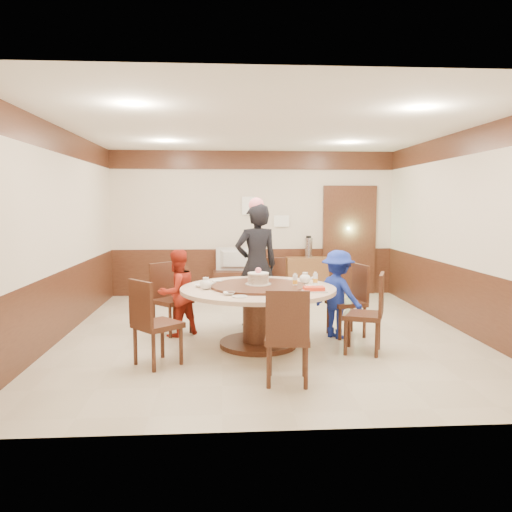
{
  "coord_description": "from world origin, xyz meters",
  "views": [
    {
      "loc": [
        -0.59,
        -6.76,
        1.79
      ],
      "look_at": [
        -0.16,
        -0.22,
        1.1
      ],
      "focal_mm": 35.0,
      "sensor_mm": 36.0,
      "label": 1
    }
  ],
  "objects": [
    {
      "name": "notice_left",
      "position": [
        -0.1,
        2.96,
        1.75
      ],
      "size": [
        0.25,
        0.0,
        0.35
      ],
      "primitive_type": "cube",
      "color": "white",
      "rests_on": "room"
    },
    {
      "name": "teapot_left",
      "position": [
        -0.81,
        -0.73,
        0.81
      ],
      "size": [
        0.17,
        0.15,
        0.13
      ],
      "primitive_type": "ellipsoid",
      "color": "white",
      "rests_on": "banquet_table"
    },
    {
      "name": "person_red",
      "position": [
        -1.22,
        -0.05,
        0.59
      ],
      "size": [
        0.72,
        0.71,
        1.18
      ],
      "primitive_type": "imported",
      "rotation": [
        0.0,
        0.0,
        3.85
      ],
      "color": "#A52516",
      "rests_on": "ground"
    },
    {
      "name": "person_blue",
      "position": [
        0.93,
        -0.29,
        0.59
      ],
      "size": [
        0.81,
        0.87,
        1.18
      ],
      "primitive_type": "imported",
      "rotation": [
        0.0,
        0.0,
        2.24
      ],
      "color": "#182C9A",
      "rests_on": "ground"
    },
    {
      "name": "tv_stand",
      "position": [
        -0.36,
        2.75,
        0.25
      ],
      "size": [
        0.85,
        0.45,
        0.5
      ],
      "primitive_type": "cube",
      "color": "#412114",
      "rests_on": "ground"
    },
    {
      "name": "chair_3",
      "position": [
        -1.34,
        -1.3,
        0.3
      ],
      "size": [
        0.62,
        0.62,
        0.97
      ],
      "rotation": [
        0.0,
        0.0,
        5.44
      ],
      "color": "#412114",
      "rests_on": "ground"
    },
    {
      "name": "side_cabinet",
      "position": [
        1.03,
        2.78,
        0.38
      ],
      "size": [
        0.8,
        0.4,
        0.75
      ],
      "primitive_type": "cube",
      "color": "brown",
      "rests_on": "ground"
    },
    {
      "name": "chair_0",
      "position": [
        1.09,
        -0.2,
        0.3
      ],
      "size": [
        0.54,
        0.53,
        0.97
      ],
      "rotation": [
        0.0,
        0.0,
        1.81
      ],
      "color": "#412114",
      "rests_on": "ground"
    },
    {
      "name": "bowl_3",
      "position": [
        0.51,
        -0.79,
        0.77
      ],
      "size": [
        0.15,
        0.15,
        0.05
      ],
      "primitive_type": "imported",
      "color": "white",
      "rests_on": "banquet_table"
    },
    {
      "name": "shrimp_platter",
      "position": [
        0.48,
        -1.0,
        0.78
      ],
      "size": [
        0.3,
        0.2,
        0.06
      ],
      "color": "white",
      "rests_on": "banquet_table"
    },
    {
      "name": "chair_5",
      "position": [
        1.1,
        -0.99,
        0.3
      ],
      "size": [
        0.57,
        0.57,
        0.97
      ],
      "rotation": [
        0.0,
        0.0,
        7.49
      ],
      "color": "#412114",
      "rests_on": "ground"
    },
    {
      "name": "room",
      "position": [
        0.01,
        0.01,
        1.08
      ],
      "size": [
        6.0,
        6.04,
        2.84
      ],
      "color": "beige",
      "rests_on": "ground"
    },
    {
      "name": "bowl_0",
      "position": [
        -0.67,
        -0.26,
        0.77
      ],
      "size": [
        0.15,
        0.15,
        0.04
      ],
      "primitive_type": "imported",
      "color": "white",
      "rests_on": "banquet_table"
    },
    {
      "name": "bowl_5",
      "position": [
        -0.0,
        -0.02,
        0.77
      ],
      "size": [
        0.14,
        0.14,
        0.04
      ],
      "primitive_type": "imported",
      "color": "white",
      "rests_on": "banquet_table"
    },
    {
      "name": "chair_4",
      "position": [
        0.04,
        -1.95,
        0.3
      ],
      "size": [
        0.49,
        0.5,
        0.97
      ],
      "rotation": [
        0.0,
        0.0,
        6.16
      ],
      "color": "#412114",
      "rests_on": "ground"
    },
    {
      "name": "thermos",
      "position": [
        1.06,
        2.78,
        0.94
      ],
      "size": [
        0.15,
        0.15,
        0.38
      ],
      "primitive_type": "cylinder",
      "color": "silver",
      "rests_on": "side_cabinet"
    },
    {
      "name": "saucer_far",
      "position": [
        0.29,
        -0.12,
        0.76
      ],
      "size": [
        0.18,
        0.18,
        0.01
      ],
      "primitive_type": "cylinder",
      "color": "white",
      "rests_on": "banquet_table"
    },
    {
      "name": "bowl_2",
      "position": [
        -0.53,
        -1.12,
        0.77
      ],
      "size": [
        0.14,
        0.14,
        0.03
      ],
      "primitive_type": "imported",
      "color": "white",
      "rests_on": "banquet_table"
    },
    {
      "name": "bottle_0",
      "position": [
        0.3,
        -0.67,
        0.83
      ],
      "size": [
        0.06,
        0.06,
        0.16
      ],
      "primitive_type": "cylinder",
      "color": "white",
      "rests_on": "banquet_table"
    },
    {
      "name": "birthday_cake",
      "position": [
        -0.15,
        -0.59,
        0.86
      ],
      "size": [
        0.33,
        0.33,
        0.22
      ],
      "color": "white",
      "rests_on": "banquet_table"
    },
    {
      "name": "banquet_table",
      "position": [
        -0.16,
        -0.62,
        0.53
      ],
      "size": [
        1.94,
        1.94,
        0.78
      ],
      "color": "#412114",
      "rests_on": "ground"
    },
    {
      "name": "notice_right",
      "position": [
        0.55,
        2.96,
        1.45
      ],
      "size": [
        0.3,
        0.0,
        0.22
      ],
      "primitive_type": "cube",
      "color": "white",
      "rests_on": "room"
    },
    {
      "name": "chair_1",
      "position": [
        0.13,
        0.57,
        0.3
      ],
      "size": [
        0.49,
        0.49,
        0.97
      ],
      "rotation": [
        0.0,
        0.0,
        3.03
      ],
      "color": "#412114",
      "rests_on": "ground"
    },
    {
      "name": "television",
      "position": [
        -0.36,
        2.75,
        0.72
      ],
      "size": [
        0.78,
        0.23,
        0.44
      ],
      "primitive_type": "imported",
      "rotation": [
        0.0,
        0.0,
        2.98
      ],
      "color": "gray",
      "rests_on": "tv_stand"
    },
    {
      "name": "bowl_4",
      "position": [
        -0.88,
        -0.56,
        0.77
      ],
      "size": [
        0.14,
        0.14,
        0.03
      ],
      "primitive_type": "imported",
      "color": "white",
      "rests_on": "banquet_table"
    },
    {
      "name": "saucer_near",
      "position": [
        -0.41,
        -1.27,
        0.76
      ],
      "size": [
        0.18,
        0.18,
        0.01
      ],
      "primitive_type": "cylinder",
      "color": "white",
      "rests_on": "banquet_table"
    },
    {
      "name": "chair_2",
      "position": [
        -1.32,
        0.1,
        0.3
      ],
      "size": [
        0.62,
        0.62,
        0.97
      ],
      "rotation": [
        0.0,
        0.0,
        3.92
      ],
      "color": "#412114",
      "rests_on": "ground"
    },
    {
      "name": "teapot_right",
      "position": [
        0.48,
        -0.36,
        0.81
      ],
      "size": [
        0.17,
        0.15,
        0.13
      ],
      "primitive_type": "ellipsoid",
      "color": "white",
      "rests_on": "banquet_table"
    },
    {
      "name": "bottle_1",
      "position": [
        0.57,
        -0.58,
        0.83
      ],
      "size": [
        0.06,
        0.06,
        0.16
      ],
      "primitive_type": "cylinder",
      "color": "white",
      "rests_on": "banquet_table"
    },
    {
      "name": "person_standing",
      "position": [
        -0.11,
        0.46,
        0.89
      ],
      "size": [
        0.75,
        0.6,
        1.79
      ],
      "primitive_type": "imported",
      "rotation": [
        0.0,
        0.0,
        3.43
      ],
      "color": "black",
      "rests_on": "ground"
    },
    {
      "name": "bowl_1",
      "position": [
        0.22,
        -1.16,
        0.77
      ],
      "size": [
        0.12,
        0.12,
        0.04
      ],
      "primitive_type": "imported",
      "color": "white",
      "rests_on": "banquet_table"
    }
  ]
}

